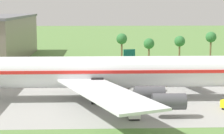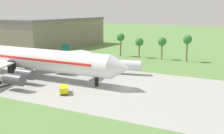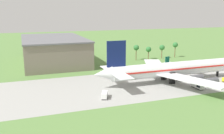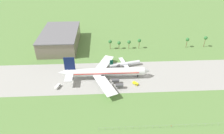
{
  "view_description": "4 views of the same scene",
  "coord_description": "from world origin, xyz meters",
  "px_view_note": "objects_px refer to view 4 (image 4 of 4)",
  "views": [
    {
      "loc": [
        -37.08,
        -83.87,
        19.39
      ],
      "look_at": [
        -33.85,
        -1.93,
        6.83
      ],
      "focal_mm": 65.0,
      "sensor_mm": 36.0,
      "label": 1
    },
    {
      "loc": [
        36.09,
        -71.52,
        21.03
      ],
      "look_at": [
        -3.55,
        -1.93,
        5.83
      ],
      "focal_mm": 50.0,
      "sensor_mm": 36.0,
      "label": 2
    },
    {
      "loc": [
        -98.55,
        -96.99,
        31.86
      ],
      "look_at": [
        -64.15,
        -1.93,
        9.03
      ],
      "focal_mm": 40.0,
      "sensor_mm": 36.0,
      "label": 3
    },
    {
      "loc": [
        -36.24,
        -134.77,
        93.69
      ],
      "look_at": [
        -29.0,
        5.0,
        6.0
      ],
      "focal_mm": 32.0,
      "sensor_mm": 36.0,
      "label": 4
    }
  ],
  "objects_px": {
    "regional_aircraft": "(125,64)",
    "baggage_tug": "(58,86)",
    "no_stopping_sign": "(171,126)",
    "terminal_building": "(60,39)",
    "catering_van": "(136,84)",
    "jet_airliner": "(105,72)",
    "fuel_truck": "(111,87)"
  },
  "relations": [
    {
      "from": "fuel_truck",
      "to": "terminal_building",
      "type": "relative_size",
      "value": 0.1
    },
    {
      "from": "no_stopping_sign",
      "to": "terminal_building",
      "type": "bearing_deg",
      "value": 125.69
    },
    {
      "from": "baggage_tug",
      "to": "catering_van",
      "type": "bearing_deg",
      "value": 0.65
    },
    {
      "from": "no_stopping_sign",
      "to": "catering_van",
      "type": "bearing_deg",
      "value": 108.68
    },
    {
      "from": "regional_aircraft",
      "to": "terminal_building",
      "type": "relative_size",
      "value": 0.45
    },
    {
      "from": "fuel_truck",
      "to": "regional_aircraft",
      "type": "bearing_deg",
      "value": 65.43
    },
    {
      "from": "regional_aircraft",
      "to": "no_stopping_sign",
      "type": "height_order",
      "value": "regional_aircraft"
    },
    {
      "from": "regional_aircraft",
      "to": "fuel_truck",
      "type": "relative_size",
      "value": 4.34
    },
    {
      "from": "baggage_tug",
      "to": "fuel_truck",
      "type": "relative_size",
      "value": 0.9
    },
    {
      "from": "jet_airliner",
      "to": "regional_aircraft",
      "type": "bearing_deg",
      "value": 42.03
    },
    {
      "from": "jet_airliner",
      "to": "no_stopping_sign",
      "type": "xyz_separation_m",
      "value": [
        38.19,
        -53.38,
        -4.71
      ]
    },
    {
      "from": "catering_van",
      "to": "baggage_tug",
      "type": "bearing_deg",
      "value": -179.35
    },
    {
      "from": "jet_airliner",
      "to": "regional_aircraft",
      "type": "distance_m",
      "value": 24.24
    },
    {
      "from": "regional_aircraft",
      "to": "no_stopping_sign",
      "type": "distance_m",
      "value": 72.43
    },
    {
      "from": "jet_airliner",
      "to": "baggage_tug",
      "type": "relative_size",
      "value": 12.98
    },
    {
      "from": "fuel_truck",
      "to": "catering_van",
      "type": "height_order",
      "value": "fuel_truck"
    },
    {
      "from": "baggage_tug",
      "to": "terminal_building",
      "type": "xyz_separation_m",
      "value": [
        -9.47,
        73.73,
        6.62
      ]
    },
    {
      "from": "terminal_building",
      "to": "fuel_truck",
      "type": "bearing_deg",
      "value": -56.87
    },
    {
      "from": "baggage_tug",
      "to": "no_stopping_sign",
      "type": "xyz_separation_m",
      "value": [
        74.03,
        -42.51,
        -0.21
      ]
    },
    {
      "from": "terminal_building",
      "to": "jet_airliner",
      "type": "bearing_deg",
      "value": -54.21
    },
    {
      "from": "regional_aircraft",
      "to": "baggage_tug",
      "type": "xyz_separation_m",
      "value": [
        -53.73,
        -27.0,
        -1.71
      ]
    },
    {
      "from": "jet_airliner",
      "to": "fuel_truck",
      "type": "xyz_separation_m",
      "value": [
        4.42,
        -13.34,
        -4.67
      ]
    },
    {
      "from": "catering_van",
      "to": "no_stopping_sign",
      "type": "distance_m",
      "value": 45.58
    },
    {
      "from": "jet_airliner",
      "to": "no_stopping_sign",
      "type": "height_order",
      "value": "jet_airliner"
    },
    {
      "from": "catering_van",
      "to": "jet_airliner",
      "type": "bearing_deg",
      "value": 156.61
    },
    {
      "from": "fuel_truck",
      "to": "no_stopping_sign",
      "type": "height_order",
      "value": "fuel_truck"
    },
    {
      "from": "baggage_tug",
      "to": "terminal_building",
      "type": "distance_m",
      "value": 74.63
    },
    {
      "from": "catering_van",
      "to": "no_stopping_sign",
      "type": "height_order",
      "value": "catering_van"
    },
    {
      "from": "regional_aircraft",
      "to": "catering_van",
      "type": "bearing_deg",
      "value": -77.79
    },
    {
      "from": "regional_aircraft",
      "to": "baggage_tug",
      "type": "bearing_deg",
      "value": -153.32
    },
    {
      "from": "jet_airliner",
      "to": "baggage_tug",
      "type": "distance_m",
      "value": 37.72
    },
    {
      "from": "catering_van",
      "to": "terminal_building",
      "type": "bearing_deg",
      "value": 133.32
    }
  ]
}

